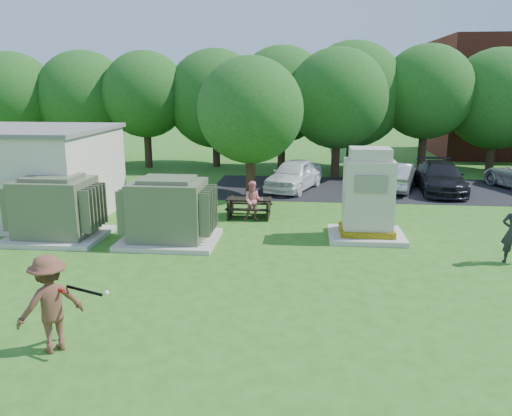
# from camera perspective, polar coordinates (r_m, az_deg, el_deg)

# --- Properties ---
(ground) EXTENTS (120.00, 120.00, 0.00)m
(ground) POSITION_cam_1_polar(r_m,az_deg,el_deg) (11.43, -2.06, -11.19)
(ground) COLOR #2D6619
(ground) RESTS_ON ground
(parking_strip) EXTENTS (20.00, 6.00, 0.01)m
(parking_strip) POSITION_cam_1_polar(r_m,az_deg,el_deg) (24.87, 18.58, 1.95)
(parking_strip) COLOR #232326
(parking_strip) RESTS_ON ground
(transformer_left) EXTENTS (3.00, 2.40, 2.07)m
(transformer_left) POSITION_cam_1_polar(r_m,az_deg,el_deg) (17.20, -21.91, -0.15)
(transformer_left) COLOR beige
(transformer_left) RESTS_ON ground
(transformer_right) EXTENTS (3.00, 2.40, 2.07)m
(transformer_right) POSITION_cam_1_polar(r_m,az_deg,el_deg) (15.83, -9.95, -0.48)
(transformer_right) COLOR beige
(transformer_right) RESTS_ON ground
(generator_cabinet) EXTENTS (2.41, 1.97, 2.94)m
(generator_cabinet) POSITION_cam_1_polar(r_m,az_deg,el_deg) (16.34, 12.65, 0.97)
(generator_cabinet) COLOR beige
(generator_cabinet) RESTS_ON ground
(picnic_table) EXTENTS (1.67, 1.25, 0.71)m
(picnic_table) POSITION_cam_1_polar(r_m,az_deg,el_deg) (18.70, -0.77, 0.29)
(picnic_table) COLOR black
(picnic_table) RESTS_ON ground
(batter) EXTENTS (1.34, 1.34, 1.87)m
(batter) POSITION_cam_1_polar(r_m,az_deg,el_deg) (10.08, -22.46, -10.06)
(batter) COLOR brown
(batter) RESTS_ON ground
(person_at_picnic) EXTENTS (0.75, 0.60, 1.47)m
(person_at_picnic) POSITION_cam_1_polar(r_m,az_deg,el_deg) (18.17, -0.30, 0.82)
(person_at_picnic) COLOR pink
(person_at_picnic) RESTS_ON ground
(car_white) EXTENTS (3.01, 4.54, 1.44)m
(car_white) POSITION_cam_1_polar(r_m,az_deg,el_deg) (23.66, 4.37, 3.82)
(car_white) COLOR white
(car_white) RESTS_ON ground
(car_silver_a) EXTENTS (2.48, 4.19, 1.30)m
(car_silver_a) POSITION_cam_1_polar(r_m,az_deg,el_deg) (24.47, 15.85, 3.51)
(car_silver_a) COLOR #A2A3A7
(car_silver_a) RESTS_ON ground
(car_dark) EXTENTS (2.28, 4.85, 1.37)m
(car_dark) POSITION_cam_1_polar(r_m,az_deg,el_deg) (24.65, 20.31, 3.31)
(car_dark) COLOR black
(car_dark) RESTS_ON ground
(batting_equipment) EXTENTS (1.10, 0.38, 0.12)m
(batting_equipment) POSITION_cam_1_polar(r_m,az_deg,el_deg) (9.64, -19.20, -8.94)
(batting_equipment) COLOR black
(batting_equipment) RESTS_ON ground
(tree_row) EXTENTS (41.30, 13.30, 7.30)m
(tree_row) POSITION_cam_1_polar(r_m,az_deg,el_deg) (28.77, 6.54, 12.44)
(tree_row) COLOR #47301E
(tree_row) RESTS_ON ground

